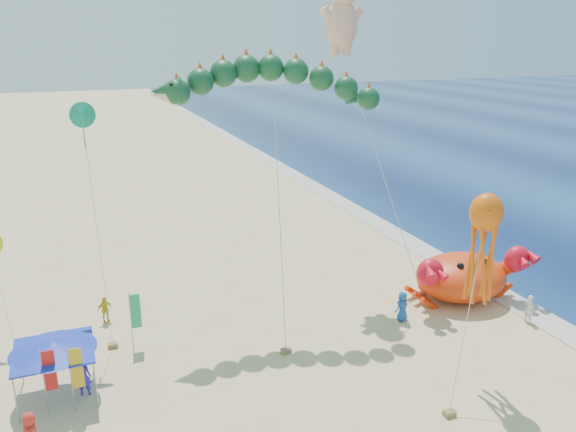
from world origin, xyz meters
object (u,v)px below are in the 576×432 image
object	(u,v)px
crab_inflatable	(462,276)
cherub_kite	(343,16)
canopy_blue	(53,347)
dragon_kite	(271,90)
octopus_kite	(483,240)

from	to	relation	value
crab_inflatable	cherub_kite	bearing A→B (deg)	128.97
cherub_kite	canopy_blue	xyz separation A→B (m)	(-17.99, -8.10, -14.36)
dragon_kite	cherub_kite	world-z (taller)	cherub_kite
dragon_kite	canopy_blue	distance (m)	16.69
dragon_kite	octopus_kite	world-z (taller)	dragon_kite
dragon_kite	octopus_kite	distance (m)	13.51
canopy_blue	dragon_kite	bearing A→B (deg)	21.62
canopy_blue	octopus_kite	bearing A→B (deg)	-16.67
octopus_kite	canopy_blue	size ratio (longest dim) A/B	2.42
canopy_blue	cherub_kite	bearing A→B (deg)	24.24
crab_inflatable	octopus_kite	distance (m)	10.08
dragon_kite	cherub_kite	bearing A→B (deg)	29.32
cherub_kite	octopus_kite	size ratio (longest dim) A/B	2.09
crab_inflatable	cherub_kite	distance (m)	17.53
dragon_kite	octopus_kite	bearing A→B (deg)	-58.52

